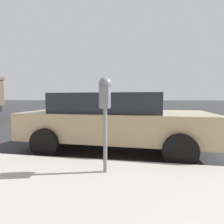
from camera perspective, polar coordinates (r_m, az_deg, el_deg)
ground_plane at (r=5.50m, az=13.48°, el=-9.09°), size 220.00×220.00×0.00m
parking_meter at (r=2.65m, az=-2.28°, el=3.83°), size 0.21×0.19×1.46m
car_tan at (r=4.37m, az=0.63°, el=-2.44°), size 2.18×4.51×1.40m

